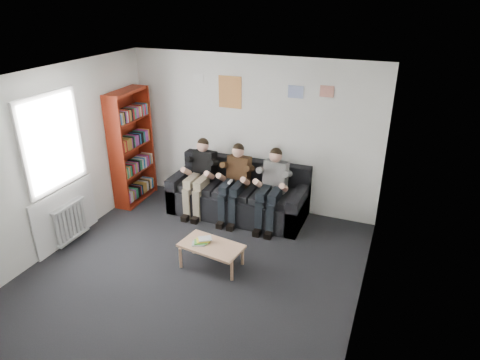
% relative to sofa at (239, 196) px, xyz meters
% --- Properties ---
extents(room_shell, '(5.00, 5.00, 5.00)m').
position_rel_sofa_xyz_m(room_shell, '(0.06, -2.05, 1.02)').
color(room_shell, black).
rests_on(room_shell, ground).
extents(sofa, '(2.36, 0.97, 0.91)m').
position_rel_sofa_xyz_m(sofa, '(0.00, 0.00, 0.00)').
color(sofa, black).
rests_on(sofa, ground).
extents(bookshelf, '(0.31, 0.94, 2.08)m').
position_rel_sofa_xyz_m(bookshelf, '(-2.00, -0.22, 0.71)').
color(bookshelf, maroon).
rests_on(bookshelf, ground).
extents(coffee_table, '(0.88, 0.49, 0.35)m').
position_rel_sofa_xyz_m(coffee_table, '(0.24, -1.64, -0.02)').
color(coffee_table, tan).
rests_on(coffee_table, ground).
extents(game_cases, '(0.24, 0.23, 0.06)m').
position_rel_sofa_xyz_m(game_cases, '(0.09, -1.64, 0.05)').
color(game_cases, silver).
rests_on(game_cases, coffee_table).
extents(person_left, '(0.38, 0.82, 1.33)m').
position_rel_sofa_xyz_m(person_left, '(-0.66, -0.21, 0.34)').
color(person_left, black).
rests_on(person_left, sofa).
extents(person_middle, '(0.38, 0.81, 1.32)m').
position_rel_sofa_xyz_m(person_middle, '(0.00, -0.21, 0.34)').
color(person_middle, '#512F1B').
rests_on(person_middle, sofa).
extents(person_right, '(0.38, 0.82, 1.33)m').
position_rel_sofa_xyz_m(person_right, '(0.66, -0.21, 0.34)').
color(person_right, beige).
rests_on(person_right, sofa).
extents(radiator, '(0.10, 0.64, 0.60)m').
position_rel_sofa_xyz_m(radiator, '(-2.09, -1.85, 0.02)').
color(radiator, silver).
rests_on(radiator, ground).
extents(window, '(0.05, 1.30, 2.36)m').
position_rel_sofa_xyz_m(window, '(-2.16, -1.85, 0.70)').
color(window, white).
rests_on(window, room_shell).
extents(poster_large, '(0.42, 0.01, 0.55)m').
position_rel_sofa_xyz_m(poster_large, '(-0.34, 0.43, 1.72)').
color(poster_large, gold).
rests_on(poster_large, room_shell).
extents(poster_blue, '(0.25, 0.01, 0.20)m').
position_rel_sofa_xyz_m(poster_blue, '(0.81, 0.43, 1.82)').
color(poster_blue, '#385FBF').
rests_on(poster_blue, room_shell).
extents(poster_pink, '(0.22, 0.01, 0.18)m').
position_rel_sofa_xyz_m(poster_pink, '(1.31, 0.43, 1.87)').
color(poster_pink, '#C13C9B').
rests_on(poster_pink, room_shell).
extents(poster_sign, '(0.20, 0.01, 0.14)m').
position_rel_sofa_xyz_m(poster_sign, '(-0.94, 0.43, 1.92)').
color(poster_sign, white).
rests_on(poster_sign, room_shell).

